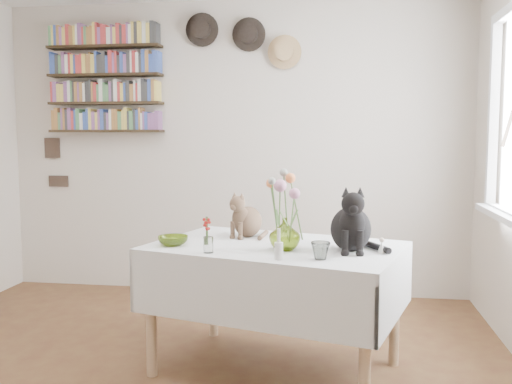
% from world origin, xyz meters
% --- Properties ---
extents(room, '(4.08, 4.58, 2.58)m').
position_xyz_m(room, '(0.00, 0.00, 1.25)').
color(room, brown).
rests_on(room, ground).
extents(dining_table, '(1.57, 1.23, 0.74)m').
position_xyz_m(dining_table, '(0.57, 0.60, 0.56)').
color(dining_table, white).
rests_on(dining_table, room).
extents(tabby_cat, '(0.28, 0.30, 0.29)m').
position_xyz_m(tabby_cat, '(0.36, 0.86, 0.88)').
color(tabby_cat, brown).
rests_on(tabby_cat, dining_table).
extents(black_cat, '(0.26, 0.32, 0.36)m').
position_xyz_m(black_cat, '(0.99, 0.51, 0.92)').
color(black_cat, black).
rests_on(black_cat, dining_table).
extents(flower_vase, '(0.19, 0.19, 0.18)m').
position_xyz_m(flower_vase, '(0.63, 0.46, 0.83)').
color(flower_vase, '#9BB635').
rests_on(flower_vase, dining_table).
extents(green_bowl, '(0.18, 0.18, 0.05)m').
position_xyz_m(green_bowl, '(-0.01, 0.50, 0.76)').
color(green_bowl, '#9BB635').
rests_on(green_bowl, dining_table).
extents(drinking_glass, '(0.12, 0.12, 0.09)m').
position_xyz_m(drinking_glass, '(0.83, 0.25, 0.78)').
color(drinking_glass, white).
rests_on(drinking_glass, dining_table).
extents(candlestick, '(0.04, 0.04, 0.16)m').
position_xyz_m(candlestick, '(0.62, 0.21, 0.79)').
color(candlestick, white).
rests_on(candlestick, dining_table).
extents(berry_jar, '(0.05, 0.05, 0.21)m').
position_xyz_m(berry_jar, '(0.24, 0.33, 0.83)').
color(berry_jar, white).
rests_on(berry_jar, dining_table).
extents(porcelain_figurine, '(0.04, 0.04, 0.08)m').
position_xyz_m(porcelain_figurine, '(1.15, 0.45, 0.77)').
color(porcelain_figurine, white).
rests_on(porcelain_figurine, dining_table).
extents(flower_bouquet, '(0.17, 0.12, 0.39)m').
position_xyz_m(flower_bouquet, '(0.63, 0.47, 1.08)').
color(flower_bouquet, '#4C7233').
rests_on(flower_bouquet, flower_vase).
extents(bookshelf_unit, '(1.00, 0.16, 0.91)m').
position_xyz_m(bookshelf_unit, '(-1.10, 2.16, 1.84)').
color(bookshelf_unit, black).
rests_on(bookshelf_unit, room).
extents(wall_hats, '(0.98, 0.09, 0.48)m').
position_xyz_m(wall_hats, '(0.12, 2.19, 2.17)').
color(wall_hats, black).
rests_on(wall_hats, room).
extents(wall_art_plaques, '(0.21, 0.02, 0.44)m').
position_xyz_m(wall_art_plaques, '(-1.63, 2.23, 1.12)').
color(wall_art_plaques, '#38281E').
rests_on(wall_art_plaques, room).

